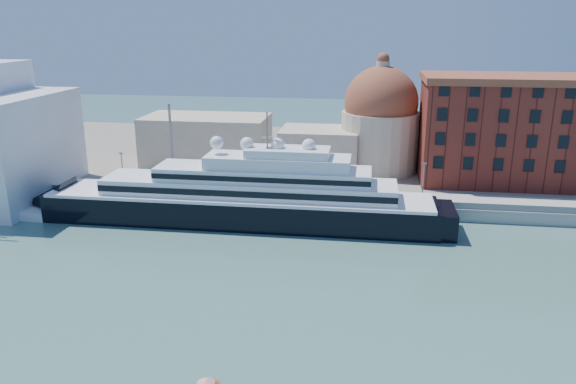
# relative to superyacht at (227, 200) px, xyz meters

# --- Properties ---
(ground) EXTENTS (400.00, 400.00, 0.00)m
(ground) POSITION_rel_superyacht_xyz_m (6.26, -23.00, -4.22)
(ground) COLOR #3C6861
(ground) RESTS_ON ground
(quay) EXTENTS (180.00, 10.00, 2.50)m
(quay) POSITION_rel_superyacht_xyz_m (6.26, 11.00, -2.97)
(quay) COLOR gray
(quay) RESTS_ON ground
(land) EXTENTS (260.00, 72.00, 2.00)m
(land) POSITION_rel_superyacht_xyz_m (6.26, 52.00, -3.22)
(land) COLOR slate
(land) RESTS_ON ground
(quay_fence) EXTENTS (180.00, 0.10, 1.20)m
(quay_fence) POSITION_rel_superyacht_xyz_m (6.26, 6.50, -1.12)
(quay_fence) COLOR slate
(quay_fence) RESTS_ON quay
(superyacht) EXTENTS (81.90, 11.35, 24.48)m
(superyacht) POSITION_rel_superyacht_xyz_m (0.00, 0.00, 0.00)
(superyacht) COLOR black
(superyacht) RESTS_ON ground
(service_barge) EXTENTS (13.67, 4.65, 3.07)m
(service_barge) POSITION_rel_superyacht_xyz_m (-33.65, -3.23, -3.34)
(service_barge) COLOR white
(service_barge) RESTS_ON ground
(warehouse) EXTENTS (43.00, 19.00, 23.25)m
(warehouse) POSITION_rel_superyacht_xyz_m (58.26, 29.00, 9.56)
(warehouse) COLOR maroon
(warehouse) RESTS_ON land
(church) EXTENTS (66.00, 18.00, 25.50)m
(church) POSITION_rel_superyacht_xyz_m (12.65, 34.72, 6.68)
(church) COLOR beige
(church) RESTS_ON land
(lamp_posts) EXTENTS (120.80, 2.40, 18.00)m
(lamp_posts) POSITION_rel_superyacht_xyz_m (-6.41, 9.27, 5.62)
(lamp_posts) COLOR slate
(lamp_posts) RESTS_ON quay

